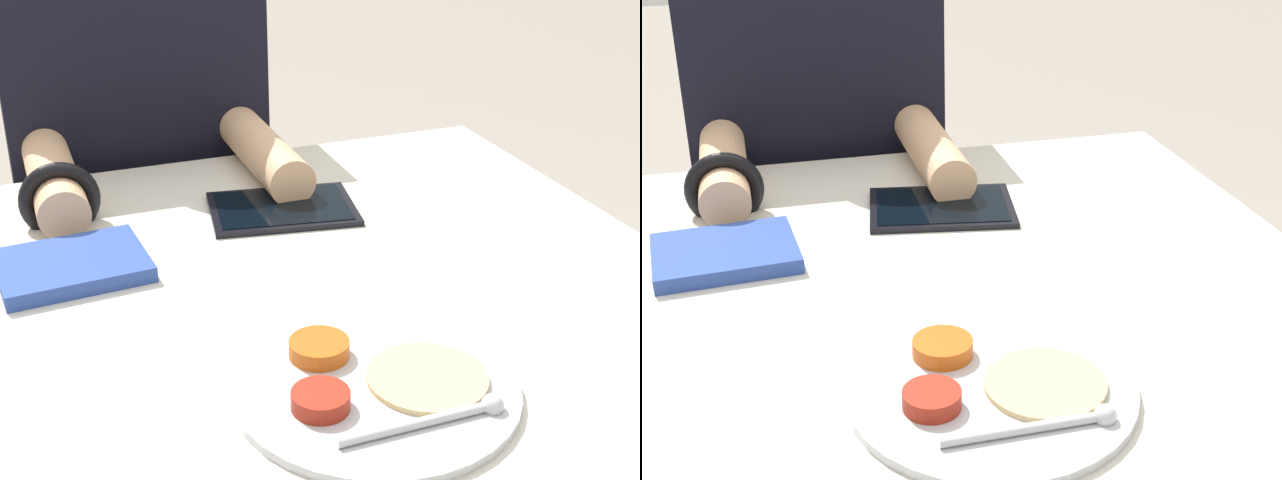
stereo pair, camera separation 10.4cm
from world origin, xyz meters
TOP-DOWN VIEW (x-y plane):
  - thali_tray at (0.03, -0.20)m, footprint 0.28×0.28m
  - red_notebook at (-0.21, 0.16)m, footprint 0.19×0.15m
  - tablet_device at (0.09, 0.24)m, footprint 0.22×0.18m
  - person_diner at (-0.05, 0.62)m, footprint 0.43×0.48m

SIDE VIEW (x-z plane):
  - person_diner at x=-0.05m, z-range -0.04..1.19m
  - tablet_device at x=0.09m, z-range 0.76..0.77m
  - thali_tray at x=0.03m, z-range 0.75..0.78m
  - red_notebook at x=-0.21m, z-range 0.76..0.78m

